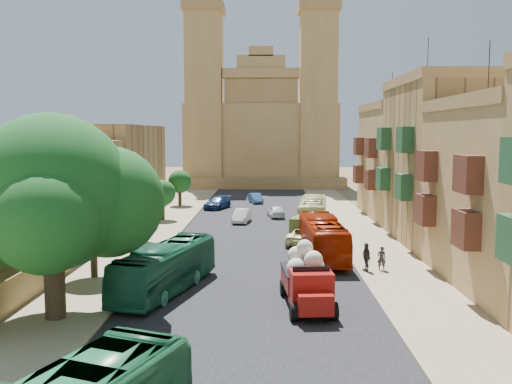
{
  "coord_description": "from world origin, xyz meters",
  "views": [
    {
      "loc": [
        0.88,
        -23.16,
        9.08
      ],
      "look_at": [
        0.0,
        26.0,
        4.0
      ],
      "focal_mm": 40.0,
      "sensor_mm": 36.0,
      "label": 1
    }
  ],
  "objects_px": {
    "red_truck": "(307,279)",
    "street_tree_a": "(93,218)",
    "street_tree_b": "(136,204)",
    "car_blue_b": "(256,198)",
    "car_cream": "(305,235)",
    "pedestrian_a": "(382,258)",
    "ficus_tree": "(53,198)",
    "bus_cream_east": "(313,212)",
    "pedestrian_c": "(366,257)",
    "olive_pickup": "(310,228)",
    "car_white_a": "(242,216)",
    "car_white_b": "(276,211)",
    "church": "(261,131)",
    "bus_green_north": "(166,268)",
    "car_dkblue": "(217,203)",
    "bus_red_east": "(322,238)",
    "car_blue_a": "(192,248)",
    "street_tree_d": "(180,182)",
    "street_tree_c": "(162,193)"
  },
  "relations": [
    {
      "from": "red_truck",
      "to": "street_tree_a",
      "type": "bearing_deg",
      "value": 155.32
    },
    {
      "from": "olive_pickup",
      "to": "car_blue_a",
      "type": "distance_m",
      "value": 11.17
    },
    {
      "from": "street_tree_c",
      "to": "street_tree_d",
      "type": "distance_m",
      "value": 12.0
    },
    {
      "from": "car_white_a",
      "to": "car_blue_b",
      "type": "distance_m",
      "value": 16.34
    },
    {
      "from": "pedestrian_c",
      "to": "red_truck",
      "type": "bearing_deg",
      "value": -43.77
    },
    {
      "from": "car_blue_a",
      "to": "car_white_a",
      "type": "height_order",
      "value": "car_white_a"
    },
    {
      "from": "street_tree_b",
      "to": "red_truck",
      "type": "xyz_separation_m",
      "value": [
        13.03,
        -17.99,
        -1.7
      ]
    },
    {
      "from": "olive_pickup",
      "to": "bus_cream_east",
      "type": "distance_m",
      "value": 6.84
    },
    {
      "from": "street_tree_b",
      "to": "car_white_b",
      "type": "relative_size",
      "value": 1.25
    },
    {
      "from": "olive_pickup",
      "to": "car_white_a",
      "type": "bearing_deg",
      "value": 123.24
    },
    {
      "from": "car_blue_b",
      "to": "car_white_a",
      "type": "bearing_deg",
      "value": -107.57
    },
    {
      "from": "street_tree_a",
      "to": "car_blue_a",
      "type": "height_order",
      "value": "street_tree_a"
    },
    {
      "from": "car_blue_b",
      "to": "pedestrian_c",
      "type": "bearing_deg",
      "value": -91.35
    },
    {
      "from": "car_dkblue",
      "to": "pedestrian_c",
      "type": "height_order",
      "value": "pedestrian_c"
    },
    {
      "from": "bus_green_north",
      "to": "car_blue_a",
      "type": "bearing_deg",
      "value": 103.85
    },
    {
      "from": "car_white_b",
      "to": "pedestrian_c",
      "type": "height_order",
      "value": "pedestrian_c"
    },
    {
      "from": "bus_red_east",
      "to": "car_blue_a",
      "type": "distance_m",
      "value": 9.76
    },
    {
      "from": "church",
      "to": "car_dkblue",
      "type": "relative_size",
      "value": 7.34
    },
    {
      "from": "red_truck",
      "to": "car_dkblue",
      "type": "relative_size",
      "value": 1.22
    },
    {
      "from": "red_truck",
      "to": "pedestrian_c",
      "type": "relative_size",
      "value": 3.17
    },
    {
      "from": "bus_green_north",
      "to": "car_white_a",
      "type": "xyz_separation_m",
      "value": [
        3.24,
        25.65,
        -0.72
      ]
    },
    {
      "from": "car_dkblue",
      "to": "car_white_b",
      "type": "relative_size",
      "value": 1.29
    },
    {
      "from": "bus_red_east",
      "to": "pedestrian_a",
      "type": "distance_m",
      "value": 5.12
    },
    {
      "from": "street_tree_b",
      "to": "red_truck",
      "type": "relative_size",
      "value": 0.8
    },
    {
      "from": "olive_pickup",
      "to": "pedestrian_a",
      "type": "relative_size",
      "value": 3.45
    },
    {
      "from": "street_tree_b",
      "to": "pedestrian_c",
      "type": "height_order",
      "value": "street_tree_b"
    },
    {
      "from": "church",
      "to": "car_white_a",
      "type": "distance_m",
      "value": 45.12
    },
    {
      "from": "bus_red_east",
      "to": "car_white_a",
      "type": "relative_size",
      "value": 2.59
    },
    {
      "from": "red_truck",
      "to": "pedestrian_c",
      "type": "xyz_separation_m",
      "value": [
        4.47,
        7.92,
        -0.55
      ]
    },
    {
      "from": "car_white_a",
      "to": "pedestrian_c",
      "type": "bearing_deg",
      "value": -58.92
    },
    {
      "from": "red_truck",
      "to": "car_white_a",
      "type": "bearing_deg",
      "value": 99.31
    },
    {
      "from": "ficus_tree",
      "to": "bus_cream_east",
      "type": "bearing_deg",
      "value": 61.84
    },
    {
      "from": "pedestrian_c",
      "to": "street_tree_b",
      "type": "bearing_deg",
      "value": -134.25
    },
    {
      "from": "car_white_a",
      "to": "car_cream",
      "type": "relative_size",
      "value": 0.8
    },
    {
      "from": "street_tree_b",
      "to": "car_blue_b",
      "type": "height_order",
      "value": "street_tree_b"
    },
    {
      "from": "bus_green_north",
      "to": "car_dkblue",
      "type": "distance_m",
      "value": 36.19
    },
    {
      "from": "car_blue_a",
      "to": "car_dkblue",
      "type": "xyz_separation_m",
      "value": [
        -0.31,
        26.2,
        0.17
      ]
    },
    {
      "from": "street_tree_b",
      "to": "car_blue_a",
      "type": "xyz_separation_m",
      "value": [
        5.31,
        -5.28,
        -2.65
      ]
    },
    {
      "from": "bus_green_north",
      "to": "bus_red_east",
      "type": "relative_size",
      "value": 0.94
    },
    {
      "from": "car_cream",
      "to": "pedestrian_a",
      "type": "relative_size",
      "value": 3.18
    },
    {
      "from": "bus_green_north",
      "to": "car_white_a",
      "type": "relative_size",
      "value": 2.43
    },
    {
      "from": "church",
      "to": "street_tree_a",
      "type": "height_order",
      "value": "church"
    },
    {
      "from": "street_tree_d",
      "to": "car_blue_b",
      "type": "bearing_deg",
      "value": 15.83
    },
    {
      "from": "ficus_tree",
      "to": "car_dkblue",
      "type": "distance_m",
      "value": 41.49
    },
    {
      "from": "church",
      "to": "car_white_b",
      "type": "height_order",
      "value": "church"
    },
    {
      "from": "church",
      "to": "car_blue_a",
      "type": "relative_size",
      "value": 11.36
    },
    {
      "from": "church",
      "to": "bus_green_north",
      "type": "height_order",
      "value": "church"
    },
    {
      "from": "street_tree_c",
      "to": "car_cream",
      "type": "relative_size",
      "value": 0.82
    },
    {
      "from": "car_white_b",
      "to": "car_blue_b",
      "type": "xyz_separation_m",
      "value": [
        -2.43,
        12.72,
        -0.03
      ]
    },
    {
      "from": "street_tree_a",
      "to": "street_tree_c",
      "type": "height_order",
      "value": "street_tree_a"
    }
  ]
}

